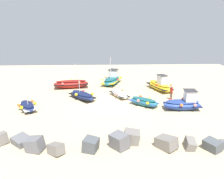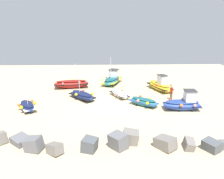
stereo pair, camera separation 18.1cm
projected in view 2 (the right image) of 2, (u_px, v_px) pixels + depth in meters
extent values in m
plane|color=#C6B289|center=(109.00, 103.00, 25.85)|extent=(48.50, 48.50, 0.00)
ellipsoid|color=navy|center=(27.00, 107.00, 23.82)|extent=(2.64, 3.23, 0.79)
cube|color=white|center=(27.00, 106.00, 23.81)|extent=(2.59, 3.13, 0.12)
ellipsoid|color=#151E45|center=(27.00, 104.00, 23.74)|extent=(2.30, 2.83, 0.17)
cylinder|color=#B7B7BC|center=(27.00, 93.00, 23.05)|extent=(0.08, 0.08, 2.44)
sphere|color=yellow|center=(21.00, 107.00, 22.70)|extent=(0.34, 0.34, 0.34)
sphere|color=yellow|center=(35.00, 103.00, 23.92)|extent=(0.34, 0.34, 0.34)
sphere|color=orange|center=(19.00, 105.00, 23.58)|extent=(0.34, 0.34, 0.34)
sphere|color=orange|center=(32.00, 101.00, 24.79)|extent=(0.34, 0.34, 0.34)
ellipsoid|color=gold|center=(160.00, 87.00, 30.81)|extent=(2.91, 4.85, 0.96)
cube|color=black|center=(160.00, 86.00, 30.80)|extent=(2.91, 4.70, 0.08)
ellipsoid|color=gold|center=(160.00, 84.00, 30.70)|extent=(2.56, 4.27, 0.16)
cube|color=white|center=(162.00, 80.00, 30.06)|extent=(1.15, 1.34, 1.14)
cube|color=#333338|center=(162.00, 75.00, 29.89)|extent=(1.34, 1.55, 0.06)
sphere|color=red|center=(160.00, 81.00, 32.17)|extent=(0.29, 0.29, 0.29)
sphere|color=yellow|center=(151.00, 84.00, 31.01)|extent=(0.29, 0.29, 0.29)
sphere|color=orange|center=(165.00, 84.00, 31.03)|extent=(0.29, 0.29, 0.29)
sphere|color=red|center=(157.00, 85.00, 29.82)|extent=(0.29, 0.29, 0.29)
sphere|color=orange|center=(171.00, 85.00, 29.83)|extent=(0.29, 0.29, 0.29)
ellipsoid|color=white|center=(119.00, 94.00, 27.98)|extent=(2.46, 3.48, 0.71)
cube|color=black|center=(119.00, 94.00, 27.97)|extent=(2.43, 3.37, 0.10)
ellipsoid|color=beige|center=(119.00, 92.00, 27.90)|extent=(2.15, 3.05, 0.14)
sphere|color=orange|center=(122.00, 91.00, 28.72)|extent=(0.31, 0.31, 0.31)
sphere|color=#EA7F75|center=(116.00, 94.00, 27.10)|extent=(0.31, 0.31, 0.31)
ellipsoid|color=#1E6670|center=(112.00, 81.00, 33.84)|extent=(3.40, 4.96, 1.06)
cube|color=gold|center=(112.00, 81.00, 33.83)|extent=(3.35, 4.80, 0.21)
ellipsoid|color=#1A565F|center=(112.00, 78.00, 33.73)|extent=(2.95, 4.35, 0.27)
cube|color=white|center=(114.00, 73.00, 34.31)|extent=(1.47, 1.50, 1.03)
cube|color=#333338|center=(114.00, 69.00, 34.16)|extent=(1.71, 1.74, 0.06)
cylinder|color=#B7B7BC|center=(111.00, 68.00, 32.76)|extent=(0.08, 0.08, 3.02)
sphere|color=yellow|center=(102.00, 80.00, 32.96)|extent=(0.25, 0.25, 0.25)
sphere|color=red|center=(118.00, 80.00, 33.06)|extent=(0.25, 0.25, 0.25)
sphere|color=orange|center=(106.00, 77.00, 34.41)|extent=(0.25, 0.25, 0.25)
sphere|color=yellow|center=(121.00, 77.00, 34.53)|extent=(0.25, 0.25, 0.25)
ellipsoid|color=#2D4C9E|center=(182.00, 105.00, 23.88)|extent=(3.87, 1.74, 0.99)
cube|color=navy|center=(182.00, 105.00, 23.86)|extent=(3.71, 1.75, 0.15)
ellipsoid|color=navy|center=(182.00, 102.00, 23.77)|extent=(3.40, 1.50, 0.21)
cube|color=silver|center=(190.00, 96.00, 23.59)|extent=(1.06, 1.11, 1.10)
cube|color=#333338|center=(190.00, 90.00, 23.43)|extent=(1.23, 1.29, 0.06)
sphere|color=red|center=(170.00, 100.00, 24.67)|extent=(0.32, 0.32, 0.32)
sphere|color=orange|center=(181.00, 105.00, 22.92)|extent=(0.32, 0.32, 0.32)
sphere|color=red|center=(183.00, 99.00, 24.64)|extent=(0.32, 0.32, 0.32)
sphere|color=#EA7F75|center=(195.00, 105.00, 22.92)|extent=(0.32, 0.32, 0.32)
ellipsoid|color=maroon|center=(71.00, 84.00, 31.84)|extent=(4.92, 2.60, 1.16)
cube|color=black|center=(71.00, 84.00, 31.83)|extent=(4.73, 2.58, 0.22)
ellipsoid|color=maroon|center=(71.00, 81.00, 31.72)|extent=(4.32, 2.23, 0.28)
cylinder|color=#B7B7BC|center=(76.00, 72.00, 31.50)|extent=(0.08, 0.08, 2.29)
sphere|color=orange|center=(80.00, 82.00, 30.91)|extent=(0.27, 0.27, 0.27)
sphere|color=yellow|center=(71.00, 80.00, 32.74)|extent=(0.27, 0.27, 0.27)
sphere|color=#EA7F75|center=(63.00, 83.00, 30.55)|extent=(0.27, 0.27, 0.27)
ellipsoid|color=navy|center=(82.00, 96.00, 27.20)|extent=(3.54, 3.87, 0.80)
cube|color=black|center=(82.00, 96.00, 27.18)|extent=(3.47, 3.78, 0.09)
ellipsoid|color=#151E45|center=(82.00, 93.00, 27.11)|extent=(3.11, 3.40, 0.15)
cylinder|color=#B7B7BC|center=(79.00, 79.00, 27.02)|extent=(0.08, 0.08, 3.06)
sphere|color=red|center=(83.00, 91.00, 28.31)|extent=(0.34, 0.34, 0.34)
sphere|color=yellow|center=(76.00, 94.00, 26.59)|extent=(0.34, 0.34, 0.34)
sphere|color=yellow|center=(92.00, 94.00, 26.98)|extent=(0.34, 0.34, 0.34)
ellipsoid|color=#1E6670|center=(144.00, 102.00, 25.00)|extent=(3.19, 2.95, 0.82)
cube|color=#2D4C9E|center=(144.00, 102.00, 24.99)|extent=(3.12, 2.89, 0.07)
ellipsoid|color=#1A565F|center=(144.00, 99.00, 24.91)|extent=(2.81, 2.59, 0.14)
sphere|color=orange|center=(140.00, 96.00, 25.94)|extent=(0.32, 0.32, 0.32)
sphere|color=#EA7F75|center=(138.00, 101.00, 24.57)|extent=(0.32, 0.32, 0.32)
sphere|color=yellow|center=(149.00, 99.00, 25.29)|extent=(0.32, 0.32, 0.32)
sphere|color=yellow|center=(147.00, 103.00, 23.91)|extent=(0.32, 0.32, 0.32)
cylinder|color=brown|center=(170.00, 96.00, 26.85)|extent=(0.14, 0.14, 0.87)
cylinder|color=brown|center=(172.00, 96.00, 26.81)|extent=(0.14, 0.14, 0.87)
cylinder|color=maroon|center=(171.00, 90.00, 26.62)|extent=(0.32, 0.32, 0.61)
sphere|color=tan|center=(172.00, 87.00, 26.51)|extent=(0.22, 0.22, 0.22)
cube|color=#4C5156|center=(211.00, 146.00, 16.22)|extent=(1.37, 1.44, 0.90)
cube|color=slate|center=(189.00, 145.00, 16.45)|extent=(0.87, 1.21, 0.99)
cube|color=slate|center=(165.00, 143.00, 16.54)|extent=(1.74, 1.80, 1.07)
cube|color=slate|center=(131.00, 137.00, 17.28)|extent=(1.36, 1.25, 1.12)
cube|color=slate|center=(118.00, 141.00, 16.51)|extent=(1.59, 1.58, 1.21)
cube|color=#4C5156|center=(90.00, 145.00, 16.18)|extent=(1.31, 1.30, 1.10)
cube|color=slate|center=(55.00, 149.00, 15.90)|extent=(1.34, 1.36, 0.97)
cube|color=slate|center=(34.00, 144.00, 16.27)|extent=(1.43, 1.24, 1.14)
cube|color=slate|center=(21.00, 140.00, 17.20)|extent=(1.71, 1.73, 0.72)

